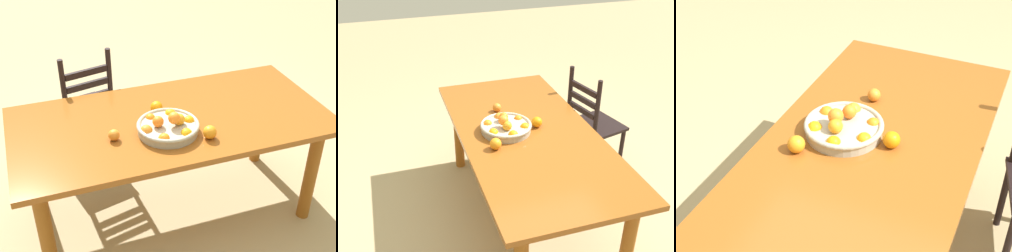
# 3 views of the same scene
# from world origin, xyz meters

# --- Properties ---
(ground_plane) EXTENTS (12.00, 12.00, 0.00)m
(ground_plane) POSITION_xyz_m (0.00, 0.00, 0.00)
(ground_plane) COLOR tan
(dining_table) EXTENTS (1.86, 0.90, 0.73)m
(dining_table) POSITION_xyz_m (0.00, 0.00, 0.63)
(dining_table) COLOR brown
(dining_table) RESTS_ON ground
(chair_near_window) EXTENTS (0.47, 0.47, 0.94)m
(chair_near_window) POSITION_xyz_m (-0.41, 0.73, 0.45)
(chair_near_window) COLOR black
(chair_near_window) RESTS_ON ground
(fruit_bowl) EXTENTS (0.35, 0.35, 0.14)m
(fruit_bowl) POSITION_xyz_m (-0.07, -0.14, 0.77)
(fruit_bowl) COLOR #A59E8C
(fruit_bowl) RESTS_ON dining_table
(orange_loose_0) EXTENTS (0.08, 0.08, 0.08)m
(orange_loose_0) POSITION_xyz_m (0.13, -0.26, 0.77)
(orange_loose_0) COLOR orange
(orange_loose_0) RESTS_ON dining_table
(orange_loose_1) EXTENTS (0.06, 0.06, 0.06)m
(orange_loose_1) POSITION_xyz_m (-0.37, -0.11, 0.76)
(orange_loose_1) COLOR orange
(orange_loose_1) RESTS_ON dining_table
(orange_loose_2) EXTENTS (0.07, 0.07, 0.07)m
(orange_loose_2) POSITION_xyz_m (-0.06, 0.09, 0.77)
(orange_loose_2) COLOR orange
(orange_loose_2) RESTS_ON dining_table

